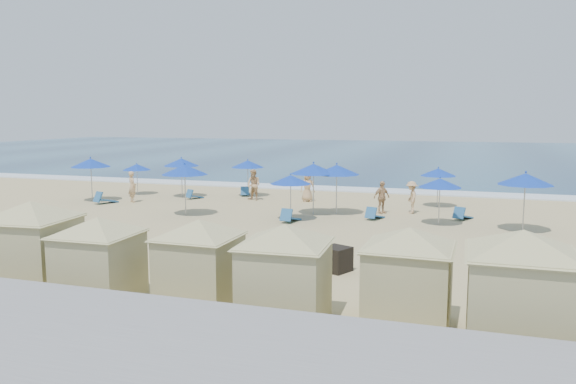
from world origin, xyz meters
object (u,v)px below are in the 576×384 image
at_px(cabana_4, 409,264).
at_px(cabana_5, 522,275).
at_px(beachgoer_2, 382,197).
at_px(beachgoer_4, 307,187).
at_px(cabana_0, 32,234).
at_px(cabana_3, 285,261).
at_px(umbrella_2, 181,162).
at_px(umbrella_6, 313,169).
at_px(umbrella_7, 337,170).
at_px(beachgoer_0, 132,187).
at_px(beachgoer_3, 411,197).
at_px(umbrella_4, 185,170).
at_px(cabana_1, 98,249).
at_px(umbrella_3, 248,164).
at_px(umbrella_8, 438,172).
at_px(umbrella_9, 440,183).
at_px(beachgoer_1, 254,185).
at_px(umbrella_1, 91,163).
at_px(umbrella_5, 291,180).
at_px(umbrella_10, 526,179).
at_px(umbrella_0, 137,167).
at_px(trash_bin, 336,259).
at_px(cabana_2, 199,252).

bearing_deg(cabana_4, cabana_5, -16.77).
bearing_deg(beachgoer_2, beachgoer_4, 101.50).
relative_size(cabana_0, cabana_3, 1.06).
distance_m(umbrella_2, umbrella_6, 10.23).
height_order(cabana_4, umbrella_7, cabana_4).
distance_m(beachgoer_0, beachgoer_3, 16.22).
bearing_deg(beachgoer_0, umbrella_4, -174.95).
bearing_deg(umbrella_4, beachgoer_0, 149.90).
distance_m(cabana_0, cabana_4, 10.75).
bearing_deg(cabana_0, cabana_1, -7.34).
bearing_deg(umbrella_3, cabana_4, -58.21).
distance_m(cabana_5, umbrella_8, 19.93).
height_order(umbrella_2, beachgoer_3, umbrella_2).
bearing_deg(umbrella_9, beachgoer_1, 157.56).
bearing_deg(umbrella_3, umbrella_1, -149.66).
bearing_deg(umbrella_4, beachgoer_3, 20.93).
xyz_separation_m(umbrella_4, beachgoer_2, (9.55, 3.64, -1.50)).
height_order(cabana_1, cabana_4, cabana_4).
height_order(cabana_0, umbrella_7, cabana_0).
bearing_deg(beachgoer_0, cabana_0, 149.28).
relative_size(umbrella_2, umbrella_7, 0.95).
distance_m(umbrella_5, umbrella_10, 10.64).
xyz_separation_m(umbrella_1, umbrella_4, (7.70, -2.59, 0.04)).
distance_m(cabana_3, cabana_4, 2.98).
xyz_separation_m(umbrella_0, beachgoer_3, (17.77, -1.75, -0.95)).
bearing_deg(umbrella_2, beachgoer_3, -6.17).
xyz_separation_m(cabana_4, umbrella_10, (3.63, 13.02, 0.81)).
xyz_separation_m(cabana_1, cabana_3, (5.32, 0.08, 0.07)).
height_order(beachgoer_0, beachgoer_4, beachgoer_0).
height_order(trash_bin, cabana_4, cabana_4).
bearing_deg(cabana_2, umbrella_9, 68.27).
height_order(umbrella_1, umbrella_9, umbrella_1).
height_order(umbrella_4, umbrella_8, umbrella_4).
bearing_deg(trash_bin, umbrella_2, 158.81).
relative_size(cabana_2, beachgoer_2, 2.41).
height_order(cabana_3, beachgoer_1, cabana_3).
height_order(umbrella_0, umbrella_3, umbrella_3).
xyz_separation_m(umbrella_2, beachgoer_3, (14.40, -1.56, -1.36)).
bearing_deg(umbrella_4, umbrella_2, 120.24).
distance_m(cabana_1, umbrella_10, 18.21).
bearing_deg(cabana_4, umbrella_5, 119.23).
xyz_separation_m(umbrella_7, beachgoer_2, (2.21, 0.93, -1.47)).
bearing_deg(cabana_1, cabana_2, 12.23).
height_order(umbrella_1, umbrella_2, umbrella_1).
height_order(cabana_3, umbrella_8, cabana_3).
xyz_separation_m(cabana_5, beachgoer_2, (-5.50, 16.57, -0.83)).
relative_size(beachgoer_1, beachgoer_3, 1.11).
xyz_separation_m(umbrella_8, beachgoer_2, (-2.66, -3.15, -1.11)).
relative_size(cabana_1, beachgoer_3, 2.45).
distance_m(umbrella_10, beachgoer_4, 12.95).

